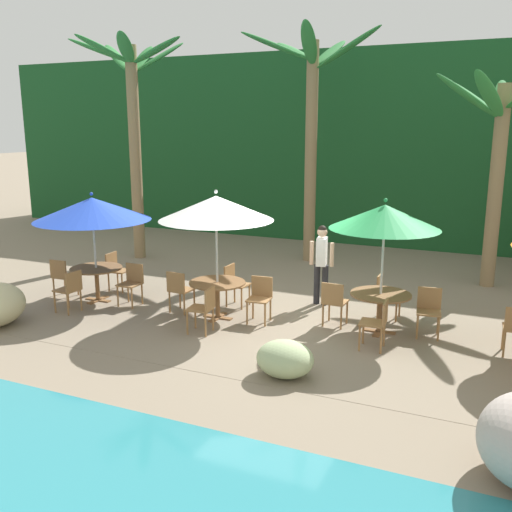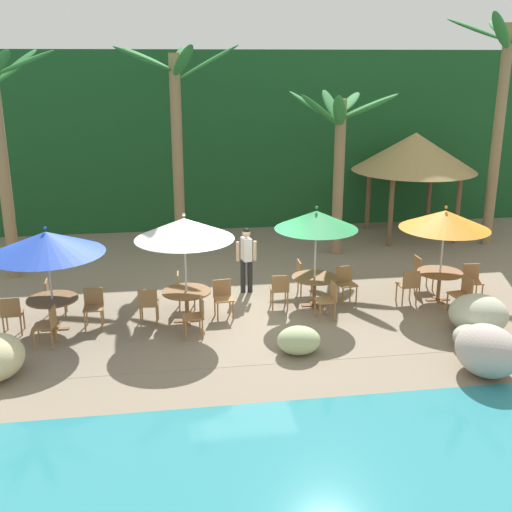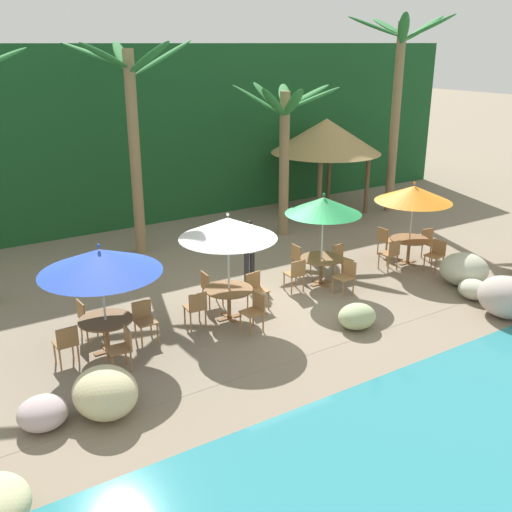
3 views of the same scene
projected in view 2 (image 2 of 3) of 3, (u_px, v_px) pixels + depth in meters
The scene contains 33 objects.
ground_plane at pixel (238, 314), 14.73m from camera, with size 120.00×120.00×0.00m, color gray.
terrace_deck at pixel (238, 314), 14.72m from camera, with size 18.00×5.20×0.01m.
foliage_backdrop at pixel (206, 139), 22.32m from camera, with size 28.00×2.40×6.00m.
rock_seawall at pixel (401, 339), 12.56m from camera, with size 16.14×3.37×0.95m.
umbrella_blue at pixel (46, 243), 13.29m from camera, with size 2.43×2.43×2.35m.
dining_table_blue at pixel (53, 304), 13.70m from camera, with size 1.10×1.10×0.74m.
chair_blue_seaward at pixel (94, 305), 13.94m from camera, with size 0.42×0.43×0.87m.
chair_blue_inland at pixel (52, 295), 14.51m from camera, with size 0.45×0.45×0.87m.
chair_blue_left at pixel (12, 313), 13.50m from camera, with size 0.43×0.44×0.87m.
chair_blue_right at pixel (48, 324), 12.93m from camera, with size 0.46×0.45×0.87m.
umbrella_white at pixel (184, 229), 13.68m from camera, with size 2.19×2.19×2.53m.
dining_table_white at pixel (187, 296), 14.15m from camera, with size 1.10×1.10×0.74m.
chair_white_seaward at pixel (223, 296), 14.46m from camera, with size 0.46×0.47×0.87m.
chair_white_inland at pixel (183, 287), 14.98m from camera, with size 0.45×0.44×0.87m.
chair_white_left at pixel (148, 303), 14.03m from camera, with size 0.45×0.46×0.87m.
chair_white_right at pixel (197, 314), 13.41m from camera, with size 0.47×0.46×0.87m.
umbrella_green at pixel (316, 220), 14.60m from camera, with size 1.95×1.95×2.47m.
dining_table_green at pixel (315, 282), 15.06m from camera, with size 1.10×1.10×0.74m.
chair_green_seaward at pixel (346, 281), 15.40m from camera, with size 0.47×0.48×0.87m.
chair_green_inland at pixel (303, 274), 15.88m from camera, with size 0.43×0.42×0.87m.
chair_green_left at pixel (280, 288), 14.92m from camera, with size 0.44×0.45×0.87m.
chair_green_right at pixel (329, 298), 14.31m from camera, with size 0.45×0.44×0.87m.
umbrella_orange at pixel (445, 220), 14.97m from camera, with size 2.14×2.14×2.39m.
dining_table_orange at pixel (440, 277), 15.41m from camera, with size 1.10×1.10×0.74m.
chair_orange_seaward at pixel (472, 279), 15.56m from camera, with size 0.46×0.47×0.87m.
chair_orange_inland at pixel (421, 270), 16.22m from camera, with size 0.44×0.43×0.87m.
chair_orange_left at pixel (409, 284), 15.18m from camera, with size 0.44×0.45×0.87m.
chair_orange_right at pixel (463, 292), 14.68m from camera, with size 0.48×0.47×0.87m.
palm_tree_second at pixel (175, 118), 18.24m from camera, with size 3.59×3.77×6.14m.
palm_tree_third at pixel (340, 141), 18.39m from camera, with size 3.22×3.30×4.85m.
palm_tree_fourth at pixel (502, 99), 18.99m from camera, with size 3.40×3.74×6.99m.
palapa_hut at pixel (415, 152), 20.49m from camera, with size 4.05×4.05×3.44m.
waiter_in_white at pixel (246, 255), 15.83m from camera, with size 0.52×0.37×1.70m.
Camera 2 is at (-1.62, -13.55, 5.72)m, focal length 44.21 mm.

